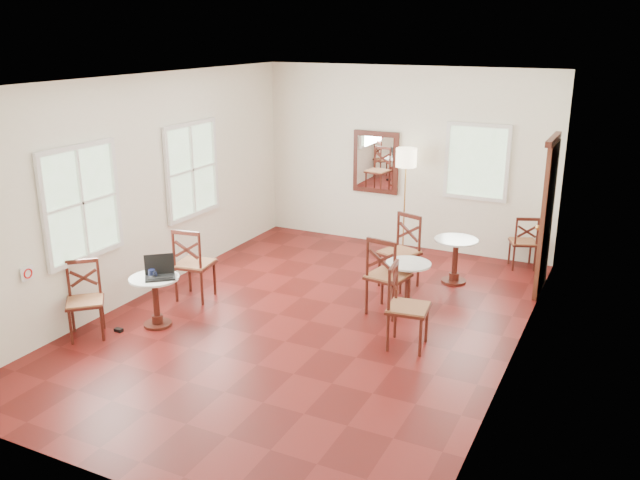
{
  "coord_description": "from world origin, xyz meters",
  "views": [
    {
      "loc": [
        3.52,
        -6.89,
        3.56
      ],
      "look_at": [
        0.0,
        0.3,
        1.0
      ],
      "focal_mm": 37.26,
      "sensor_mm": 36.0,
      "label": 1
    }
  ],
  "objects_px": {
    "chair_near_a": "(193,264)",
    "navy_mug": "(152,273)",
    "power_adapter": "(119,330)",
    "chair_back_b": "(401,252)",
    "chair_back_a": "(524,242)",
    "mouse": "(153,277)",
    "chair_mid_a": "(387,276)",
    "cafe_table_near": "(156,296)",
    "chair_mid_b": "(406,307)",
    "cafe_table_mid": "(408,280)",
    "floor_lamp": "(406,165)",
    "laptop": "(160,272)",
    "water_glass": "(155,274)",
    "cafe_table_back": "(455,256)",
    "chair_near_b": "(85,300)"
  },
  "relations": [
    {
      "from": "mouse",
      "to": "cafe_table_back",
      "type": "bearing_deg",
      "value": 60.21
    },
    {
      "from": "chair_near_b",
      "to": "chair_mid_b",
      "type": "height_order",
      "value": "chair_mid_b"
    },
    {
      "from": "chair_back_a",
      "to": "navy_mug",
      "type": "height_order",
      "value": "chair_back_a"
    },
    {
      "from": "cafe_table_near",
      "to": "water_glass",
      "type": "bearing_deg",
      "value": -34.41
    },
    {
      "from": "cafe_table_back",
      "to": "chair_near_b",
      "type": "relative_size",
      "value": 0.72
    },
    {
      "from": "chair_back_a",
      "to": "chair_back_b",
      "type": "height_order",
      "value": "chair_back_b"
    },
    {
      "from": "power_adapter",
      "to": "cafe_table_near",
      "type": "bearing_deg",
      "value": 48.44
    },
    {
      "from": "chair_near_b",
      "to": "chair_back_a",
      "type": "distance_m",
      "value": 6.41
    },
    {
      "from": "chair_back_a",
      "to": "cafe_table_near",
      "type": "bearing_deg",
      "value": 26.22
    },
    {
      "from": "cafe_table_mid",
      "to": "laptop",
      "type": "bearing_deg",
      "value": -143.88
    },
    {
      "from": "cafe_table_mid",
      "to": "navy_mug",
      "type": "distance_m",
      "value": 3.29
    },
    {
      "from": "cafe_table_back",
      "to": "chair_near_b",
      "type": "height_order",
      "value": "chair_near_b"
    },
    {
      "from": "chair_near_a",
      "to": "cafe_table_back",
      "type": "bearing_deg",
      "value": -153.09
    },
    {
      "from": "chair_near_b",
      "to": "chair_back_b",
      "type": "xyz_separation_m",
      "value": [
        2.84,
        3.21,
        0.06
      ]
    },
    {
      "from": "cafe_table_near",
      "to": "cafe_table_back",
      "type": "relative_size",
      "value": 0.97
    },
    {
      "from": "cafe_table_near",
      "to": "mouse",
      "type": "bearing_deg",
      "value": -71.57
    },
    {
      "from": "chair_near_b",
      "to": "chair_back_a",
      "type": "xyz_separation_m",
      "value": [
        4.29,
        4.76,
        -0.04
      ]
    },
    {
      "from": "laptop",
      "to": "power_adapter",
      "type": "bearing_deg",
      "value": -172.22
    },
    {
      "from": "chair_back_b",
      "to": "chair_near_a",
      "type": "bearing_deg",
      "value": -124.27
    },
    {
      "from": "water_glass",
      "to": "power_adapter",
      "type": "relative_size",
      "value": 0.92
    },
    {
      "from": "power_adapter",
      "to": "chair_near_a",
      "type": "bearing_deg",
      "value": 80.16
    },
    {
      "from": "cafe_table_near",
      "to": "power_adapter",
      "type": "distance_m",
      "value": 0.61
    },
    {
      "from": "chair_mid_a",
      "to": "mouse",
      "type": "height_order",
      "value": "chair_mid_a"
    },
    {
      "from": "chair_mid_a",
      "to": "mouse",
      "type": "xyz_separation_m",
      "value": [
        -2.43,
        -1.65,
        0.14
      ]
    },
    {
      "from": "chair_back_b",
      "to": "laptop",
      "type": "xyz_separation_m",
      "value": [
        -2.22,
        -2.57,
        0.19
      ]
    },
    {
      "from": "chair_back_b",
      "to": "navy_mug",
      "type": "height_order",
      "value": "chair_back_b"
    },
    {
      "from": "cafe_table_near",
      "to": "chair_near_a",
      "type": "distance_m",
      "value": 0.93
    },
    {
      "from": "cafe_table_near",
      "to": "cafe_table_mid",
      "type": "relative_size",
      "value": 1.03
    },
    {
      "from": "chair_back_a",
      "to": "power_adapter",
      "type": "distance_m",
      "value": 6.08
    },
    {
      "from": "chair_near_b",
      "to": "chair_back_a",
      "type": "bearing_deg",
      "value": 5.67
    },
    {
      "from": "floor_lamp",
      "to": "power_adapter",
      "type": "height_order",
      "value": "floor_lamp"
    },
    {
      "from": "mouse",
      "to": "chair_mid_b",
      "type": "bearing_deg",
      "value": 29.42
    },
    {
      "from": "chair_near_b",
      "to": "power_adapter",
      "type": "height_order",
      "value": "chair_near_b"
    },
    {
      "from": "cafe_table_back",
      "to": "mouse",
      "type": "xyz_separation_m",
      "value": [
        -2.93,
        -3.14,
        0.25
      ]
    },
    {
      "from": "chair_back_b",
      "to": "laptop",
      "type": "height_order",
      "value": "chair_back_b"
    },
    {
      "from": "water_glass",
      "to": "cafe_table_mid",
      "type": "bearing_deg",
      "value": 36.87
    },
    {
      "from": "chair_mid_b",
      "to": "water_glass",
      "type": "height_order",
      "value": "chair_mid_b"
    },
    {
      "from": "cafe_table_mid",
      "to": "chair_back_a",
      "type": "bearing_deg",
      "value": 63.73
    },
    {
      "from": "navy_mug",
      "to": "power_adapter",
      "type": "distance_m",
      "value": 0.81
    },
    {
      "from": "chair_back_a",
      "to": "mouse",
      "type": "height_order",
      "value": "chair_back_a"
    },
    {
      "from": "chair_near_b",
      "to": "laptop",
      "type": "xyz_separation_m",
      "value": [
        0.62,
        0.65,
        0.25
      ]
    },
    {
      "from": "chair_near_a",
      "to": "navy_mug",
      "type": "bearing_deg",
      "value": 85.91
    },
    {
      "from": "chair_near_a",
      "to": "power_adapter",
      "type": "distance_m",
      "value": 1.38
    },
    {
      "from": "chair_mid_b",
      "to": "navy_mug",
      "type": "distance_m",
      "value": 3.11
    },
    {
      "from": "cafe_table_back",
      "to": "laptop",
      "type": "bearing_deg",
      "value": -133.46
    },
    {
      "from": "laptop",
      "to": "mouse",
      "type": "height_order",
      "value": "laptop"
    },
    {
      "from": "floor_lamp",
      "to": "cafe_table_back",
      "type": "bearing_deg",
      "value": -41.22
    },
    {
      "from": "floor_lamp",
      "to": "laptop",
      "type": "relative_size",
      "value": 3.71
    },
    {
      "from": "cafe_table_back",
      "to": "water_glass",
      "type": "bearing_deg",
      "value": -133.06
    },
    {
      "from": "cafe_table_mid",
      "to": "power_adapter",
      "type": "relative_size",
      "value": 6.1
    }
  ]
}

